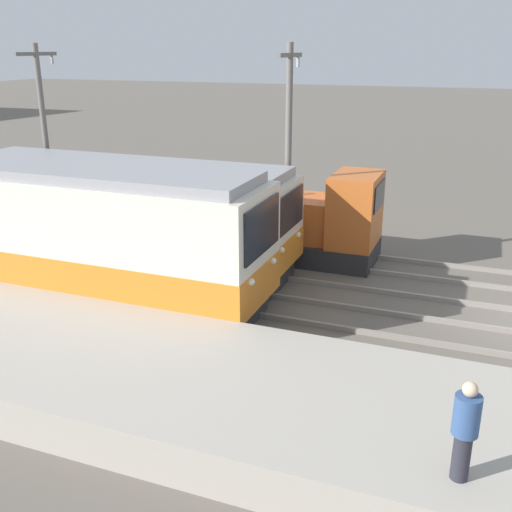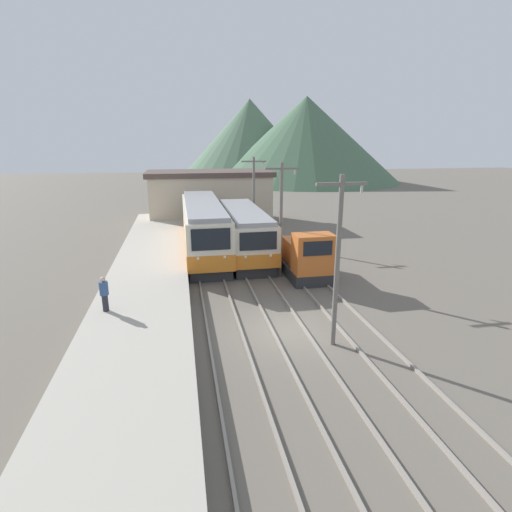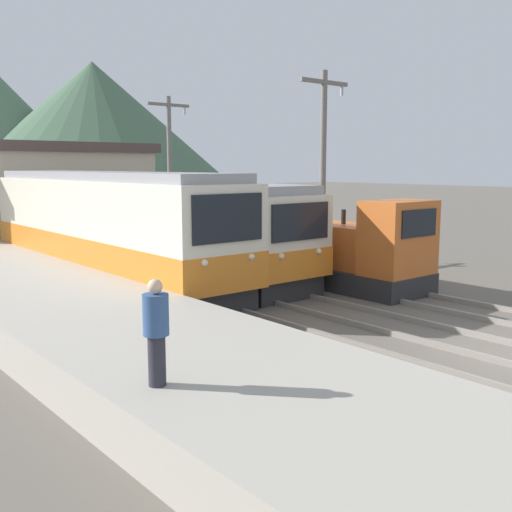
% 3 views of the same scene
% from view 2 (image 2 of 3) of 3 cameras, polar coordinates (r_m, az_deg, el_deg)
% --- Properties ---
extents(ground_plane, '(200.00, 200.00, 0.00)m').
position_cam_2_polar(ground_plane, '(18.02, 3.99, -10.68)').
color(ground_plane, '#665E54').
extents(platform_left, '(4.50, 54.00, 0.86)m').
position_cam_2_polar(platform_left, '(17.44, -16.65, -10.73)').
color(platform_left, '#ADA599').
rests_on(platform_left, ground).
extents(track_left, '(1.54, 60.00, 0.14)m').
position_cam_2_polar(track_left, '(17.56, -4.40, -11.18)').
color(track_left, gray).
rests_on(track_left, ground).
extents(track_center, '(1.54, 60.00, 0.14)m').
position_cam_2_polar(track_center, '(18.03, 4.62, -10.41)').
color(track_center, gray).
rests_on(track_center, ground).
extents(track_right, '(1.54, 60.00, 0.14)m').
position_cam_2_polar(track_right, '(18.99, 13.50, -9.41)').
color(track_right, gray).
rests_on(track_right, ground).
extents(commuter_train_left, '(2.84, 14.31, 3.85)m').
position_cam_2_polar(commuter_train_left, '(30.05, -7.50, 3.77)').
color(commuter_train_left, '#28282B').
rests_on(commuter_train_left, ground).
extents(commuter_train_center, '(2.84, 11.09, 3.46)m').
position_cam_2_polar(commuter_train_center, '(29.00, -1.77, 3.12)').
color(commuter_train_center, '#28282B').
rests_on(commuter_train_center, ground).
extents(shunting_locomotive, '(2.40, 4.57, 3.00)m').
position_cam_2_polar(shunting_locomotive, '(24.64, 7.17, -0.32)').
color(shunting_locomotive, '#28282B').
rests_on(shunting_locomotive, ground).
extents(catenary_mast_near, '(2.00, 0.20, 6.93)m').
position_cam_2_polar(catenary_mast_near, '(15.84, 11.62, -0.06)').
color(catenary_mast_near, slate).
rests_on(catenary_mast_near, ground).
extents(catenary_mast_mid, '(2.00, 0.20, 6.93)m').
position_cam_2_polar(catenary_mast_mid, '(24.14, 3.60, 5.73)').
color(catenary_mast_mid, slate).
rests_on(catenary_mast_mid, ground).
extents(catenary_mast_far, '(2.00, 0.20, 6.93)m').
position_cam_2_polar(catenary_mast_far, '(32.80, -0.31, 8.48)').
color(catenary_mast_far, slate).
rests_on(catenary_mast_far, ground).
extents(person_on_platform, '(0.38, 0.38, 1.59)m').
position_cam_2_polar(person_on_platform, '(18.74, -20.86, -4.92)').
color(person_on_platform, '#282833').
rests_on(person_on_platform, platform_left).
extents(station_building, '(12.60, 6.30, 5.23)m').
position_cam_2_polar(station_building, '(42.01, -6.58, 8.46)').
color(station_building, beige).
rests_on(station_building, ground).
extents(mountain_backdrop, '(45.65, 44.92, 17.22)m').
position_cam_2_polar(mountain_backdrop, '(89.40, 3.70, 16.27)').
color(mountain_backdrop, '#517056').
rests_on(mountain_backdrop, ground).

